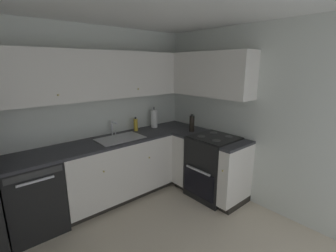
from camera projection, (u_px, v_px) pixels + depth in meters
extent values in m
cube|color=silver|center=(75.00, 118.00, 3.25)|extent=(3.76, 0.05, 2.45)
cube|color=silver|center=(261.00, 119.00, 3.17)|extent=(0.05, 3.47, 2.45)
cube|color=black|center=(33.00, 196.00, 2.78)|extent=(0.60, 0.60, 0.88)
cube|color=#333333|center=(34.00, 175.00, 2.46)|extent=(0.55, 0.01, 0.07)
cube|color=silver|center=(36.00, 181.00, 2.47)|extent=(0.36, 0.02, 0.02)
cube|color=silver|center=(117.00, 167.00, 3.47)|extent=(1.61, 0.60, 0.79)
cube|color=black|center=(118.00, 193.00, 3.60)|extent=(1.61, 0.54, 0.09)
sphere|color=tan|center=(104.00, 172.00, 2.98)|extent=(0.02, 0.02, 0.02)
sphere|color=tan|center=(149.00, 158.00, 3.42)|extent=(0.02, 0.02, 0.02)
cube|color=#2D2D33|center=(116.00, 140.00, 3.36)|extent=(2.81, 0.60, 0.03)
cube|color=silver|center=(191.00, 157.00, 3.85)|extent=(0.60, 0.25, 0.79)
cube|color=black|center=(192.00, 181.00, 3.98)|extent=(0.54, 0.25, 0.09)
cube|color=silver|center=(236.00, 174.00, 3.23)|extent=(0.60, 0.16, 0.79)
cube|color=black|center=(235.00, 202.00, 3.36)|extent=(0.54, 0.16, 0.09)
sphere|color=tan|center=(223.00, 171.00, 3.00)|extent=(0.02, 0.02, 0.02)
cube|color=#2D2D33|center=(192.00, 132.00, 3.75)|extent=(0.60, 0.25, 0.03)
cube|color=#2D2D33|center=(238.00, 146.00, 3.13)|extent=(0.60, 0.16, 0.03)
cube|color=black|center=(213.00, 167.00, 3.54)|extent=(0.64, 0.62, 0.91)
cube|color=black|center=(198.00, 184.00, 3.38)|extent=(0.02, 0.55, 0.38)
cube|color=silver|center=(198.00, 170.00, 3.31)|extent=(0.02, 0.43, 0.02)
cube|color=black|center=(215.00, 137.00, 3.43)|extent=(0.59, 0.60, 0.01)
cube|color=black|center=(228.00, 129.00, 3.60)|extent=(0.03, 0.60, 0.15)
cylinder|color=#4C4C4C|center=(216.00, 141.00, 3.24)|extent=(0.11, 0.11, 0.01)
cylinder|color=#4C4C4C|center=(201.00, 136.00, 3.44)|extent=(0.11, 0.11, 0.01)
cylinder|color=#4C4C4C|center=(229.00, 137.00, 3.42)|extent=(0.11, 0.11, 0.01)
cylinder|color=#4C4C4C|center=(214.00, 133.00, 3.62)|extent=(0.11, 0.11, 0.01)
cube|color=silver|center=(96.00, 75.00, 3.14)|extent=(2.49, 0.32, 0.63)
sphere|color=tan|center=(58.00, 95.00, 2.72)|extent=(0.02, 0.02, 0.02)
sphere|color=tan|center=(138.00, 89.00, 3.41)|extent=(0.02, 0.02, 0.02)
cube|color=silver|center=(203.00, 74.00, 3.56)|extent=(0.32, 1.60, 0.63)
cube|color=#B7B7BC|center=(120.00, 138.00, 3.37)|extent=(0.64, 0.40, 0.01)
cube|color=gray|center=(120.00, 142.00, 3.39)|extent=(0.59, 0.36, 0.09)
cube|color=#99999E|center=(120.00, 141.00, 3.38)|extent=(0.02, 0.35, 0.06)
cylinder|color=silver|center=(112.00, 128.00, 3.52)|extent=(0.02, 0.02, 0.22)
cylinder|color=silver|center=(114.00, 123.00, 3.44)|extent=(0.02, 0.15, 0.02)
cylinder|color=silver|center=(115.00, 133.00, 3.57)|extent=(0.02, 0.02, 0.06)
cylinder|color=gold|center=(136.00, 125.00, 3.76)|extent=(0.07, 0.07, 0.19)
cylinder|color=#262626|center=(135.00, 118.00, 3.73)|extent=(0.03, 0.03, 0.03)
cylinder|color=white|center=(154.00, 119.00, 3.95)|extent=(0.11, 0.11, 0.30)
cylinder|color=#3F3F3F|center=(154.00, 118.00, 3.95)|extent=(0.02, 0.02, 0.36)
cylinder|color=black|center=(192.00, 124.00, 3.71)|extent=(0.08, 0.08, 0.25)
cylinder|color=black|center=(192.00, 115.00, 3.68)|extent=(0.04, 0.04, 0.02)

